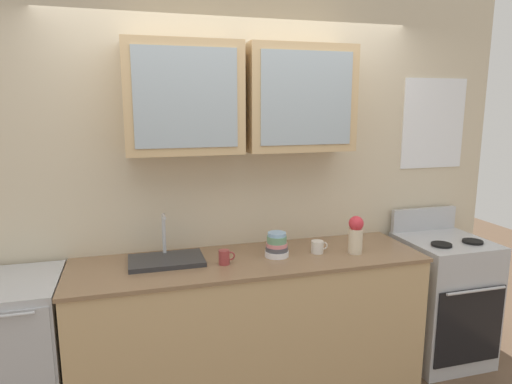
# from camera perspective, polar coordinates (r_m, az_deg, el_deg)

# --- Properties ---
(back_wall_unit) EXTENTS (4.09, 0.41, 2.78)m
(back_wall_unit) POSITION_cam_1_polar(r_m,az_deg,el_deg) (3.16, -2.24, 3.44)
(back_wall_unit) COLOR beige
(back_wall_unit) RESTS_ON ground_plane
(counter) EXTENTS (2.30, 0.66, 0.94)m
(counter) POSITION_cam_1_polar(r_m,az_deg,el_deg) (3.17, -0.69, -16.44)
(counter) COLOR tan
(counter) RESTS_ON ground_plane
(stove_range) EXTENTS (0.59, 0.65, 1.12)m
(stove_range) POSITION_cam_1_polar(r_m,az_deg,el_deg) (3.81, 22.41, -12.30)
(stove_range) COLOR silver
(stove_range) RESTS_ON ground_plane
(sink_faucet) EXTENTS (0.47, 0.30, 0.30)m
(sink_faucet) POSITION_cam_1_polar(r_m,az_deg,el_deg) (2.95, -11.28, -8.32)
(sink_faucet) COLOR #2D2D30
(sink_faucet) RESTS_ON counter
(bowl_stack) EXTENTS (0.16, 0.16, 0.16)m
(bowl_stack) POSITION_cam_1_polar(r_m,az_deg,el_deg) (3.00, 2.67, -6.79)
(bowl_stack) COLOR white
(bowl_stack) RESTS_ON counter
(vase) EXTENTS (0.10, 0.10, 0.26)m
(vase) POSITION_cam_1_polar(r_m,az_deg,el_deg) (3.12, 12.49, -5.19)
(vase) COLOR beige
(vase) RESTS_ON counter
(cup_near_sink) EXTENTS (0.11, 0.07, 0.09)m
(cup_near_sink) POSITION_cam_1_polar(r_m,az_deg,el_deg) (2.87, -3.99, -8.22)
(cup_near_sink) COLOR #993838
(cup_near_sink) RESTS_ON counter
(cup_near_bowls) EXTENTS (0.12, 0.08, 0.08)m
(cup_near_bowls) POSITION_cam_1_polar(r_m,az_deg,el_deg) (3.10, 7.80, -6.88)
(cup_near_bowls) COLOR silver
(cup_near_bowls) RESTS_ON counter
(dishwasher) EXTENTS (0.63, 0.65, 0.94)m
(dishwasher) POSITION_cam_1_polar(r_m,az_deg,el_deg) (3.16, -28.83, -17.93)
(dishwasher) COLOR silver
(dishwasher) RESTS_ON ground_plane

